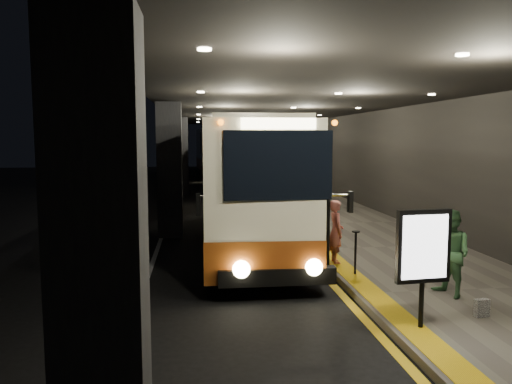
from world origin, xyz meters
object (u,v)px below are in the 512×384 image
passenger_waiting_green (450,253)px  stanchion_post (355,253)px  passenger_boarding (336,231)px  coach_main (248,187)px  coach_second (225,163)px  bag_polka (482,308)px  info_sign (423,248)px  coach_third (216,153)px

passenger_waiting_green → stanchion_post: 2.23m
passenger_boarding → passenger_waiting_green: bearing=-152.8°
passenger_boarding → coach_main: bearing=29.4°
coach_second → stanchion_post: size_ratio=11.61×
coach_main → bag_polka: (3.35, -7.27, -1.44)m
coach_main → coach_second: coach_main is taller
info_sign → stanchion_post: (-0.06, 3.26, -0.83)m
coach_main → bag_polka: 8.14m
coach_main → passenger_boarding: size_ratio=7.46×
passenger_waiting_green → stanchion_post: bearing=-160.0°
coach_main → passenger_waiting_green: (3.35, -6.13, -0.74)m
coach_second → bag_polka: coach_second is taller
bag_polka → info_sign: size_ratio=0.16×
coach_third → stanchion_post: 33.10m
coach_main → stanchion_post: (2.01, -4.39, -1.10)m
passenger_boarding → bag_polka: 4.32m
coach_third → passenger_boarding: size_ratio=8.18×
info_sign → stanchion_post: size_ratio=1.98×
passenger_boarding → passenger_waiting_green: passenger_waiting_green is taller
coach_third → bag_polka: coach_third is taller
bag_polka → info_sign: info_sign is taller
coach_third → info_sign: bearing=-90.3°
coach_third → bag_polka: 36.09m
bag_polka → stanchion_post: bearing=115.0°
bag_polka → coach_main: bearing=114.8°
passenger_waiting_green → bag_polka: bearing=-17.6°
coach_second → passenger_waiting_green: 22.15m
coach_third → info_sign: 36.33m
bag_polka → coach_second: bearing=97.9°
coach_third → passenger_waiting_green: bearing=-88.0°
info_sign → stanchion_post: 3.36m
info_sign → coach_second: bearing=89.4°
coach_second → coach_main: bearing=-92.4°
passenger_boarding → stanchion_post: bearing=-173.0°
bag_polka → stanchion_post: (-1.34, 2.89, 0.34)m
coach_second → coach_third: coach_third is taller
coach_third → stanchion_post: size_ratio=13.00×
passenger_boarding → passenger_waiting_green: size_ratio=0.92×
coach_third → passenger_waiting_green: size_ratio=7.51×
coach_main → coach_second: bearing=91.8°
coach_second → stanchion_post: 20.28m
coach_third → info_sign: size_ratio=6.57×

